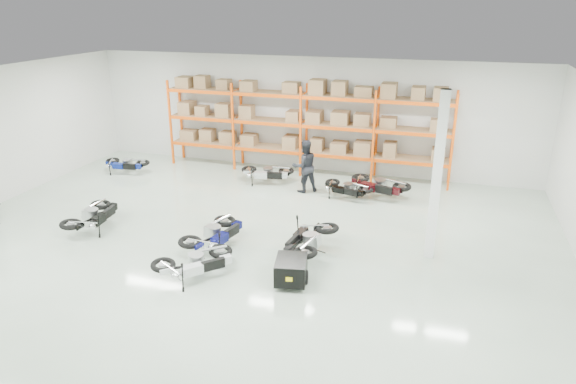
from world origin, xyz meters
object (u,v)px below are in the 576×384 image
(moto_blue_centre, at_px, (215,230))
(moto_back_b, at_px, (267,170))
(person_back, at_px, (305,166))
(moto_touring_right, at_px, (308,235))
(moto_back_a, at_px, (125,161))
(moto_back_c, at_px, (346,185))
(moto_silver_left, at_px, (195,258))
(trailer, at_px, (291,270))
(moto_black_far_left, at_px, (93,212))
(moto_back_d, at_px, (378,181))

(moto_blue_centre, distance_m, moto_back_b, 5.64)
(moto_blue_centre, xyz_separation_m, person_back, (1.14, 5.15, 0.38))
(moto_touring_right, xyz_separation_m, moto_back_a, (-8.84, 4.67, -0.11))
(moto_back_c, bearing_deg, person_back, 99.37)
(moto_back_c, bearing_deg, moto_silver_left, 176.64)
(person_back, bearing_deg, moto_silver_left, 46.17)
(trailer, xyz_separation_m, moto_back_c, (0.14, 6.13, 0.09))
(moto_touring_right, xyz_separation_m, person_back, (-1.42, 4.76, 0.36))
(moto_touring_right, height_order, moto_back_a, moto_touring_right)
(moto_black_far_left, bearing_deg, person_back, -139.86)
(moto_blue_centre, bearing_deg, moto_back_a, -27.02)
(moto_back_a, relative_size, person_back, 0.84)
(person_back, bearing_deg, moto_back_b, -52.36)
(moto_black_far_left, relative_size, moto_back_b, 1.08)
(moto_touring_right, distance_m, moto_back_b, 6.04)
(moto_back_d, distance_m, person_back, 2.64)
(moto_back_b, distance_m, person_back, 1.73)
(trailer, bearing_deg, moto_back_a, 133.52)
(moto_black_far_left, distance_m, person_back, 7.25)
(moto_blue_centre, bearing_deg, moto_back_c, -106.87)
(moto_blue_centre, height_order, moto_touring_right, moto_touring_right)
(moto_touring_right, height_order, person_back, person_back)
(moto_back_c, xyz_separation_m, person_back, (-1.57, 0.22, 0.48))
(moto_back_d, relative_size, person_back, 1.00)
(moto_back_b, height_order, moto_back_c, moto_back_b)
(moto_back_b, xyz_separation_m, moto_back_c, (3.18, -0.69, -0.05))
(moto_silver_left, distance_m, moto_back_c, 7.01)
(moto_back_b, bearing_deg, moto_touring_right, -159.87)
(moto_black_far_left, xyz_separation_m, moto_back_a, (-2.22, 4.96, -0.08))
(moto_blue_centre, xyz_separation_m, moto_back_d, (3.74, 5.35, 0.01))
(moto_touring_right, height_order, trailer, moto_touring_right)
(trailer, xyz_separation_m, moto_back_b, (-3.04, 6.82, 0.14))
(moto_back_c, bearing_deg, moto_back_b, 95.15)
(moto_silver_left, bearing_deg, moto_back_c, -67.17)
(moto_back_c, relative_size, person_back, 0.82)
(moto_blue_centre, distance_m, moto_black_far_left, 4.05)
(moto_silver_left, bearing_deg, moto_touring_right, -95.56)
(moto_back_c, xyz_separation_m, moto_back_d, (1.03, 0.42, 0.11))
(moto_blue_centre, bearing_deg, moto_touring_right, -159.28)
(moto_black_far_left, bearing_deg, moto_back_b, -127.03)
(moto_touring_right, relative_size, trailer, 1.22)
(moto_black_far_left, relative_size, moto_back_c, 1.19)
(moto_touring_right, distance_m, moto_back_d, 5.09)
(moto_back_b, bearing_deg, moto_silver_left, 175.46)
(moto_silver_left, relative_size, moto_black_far_left, 0.97)
(moto_blue_centre, xyz_separation_m, trailer, (2.57, -1.20, -0.20))
(moto_back_b, xyz_separation_m, person_back, (1.61, -0.47, 0.43))
(moto_back_a, bearing_deg, moto_touring_right, -122.32)
(moto_back_c, bearing_deg, moto_back_d, -50.64)
(moto_silver_left, xyz_separation_m, trailer, (2.34, 0.43, -0.17))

